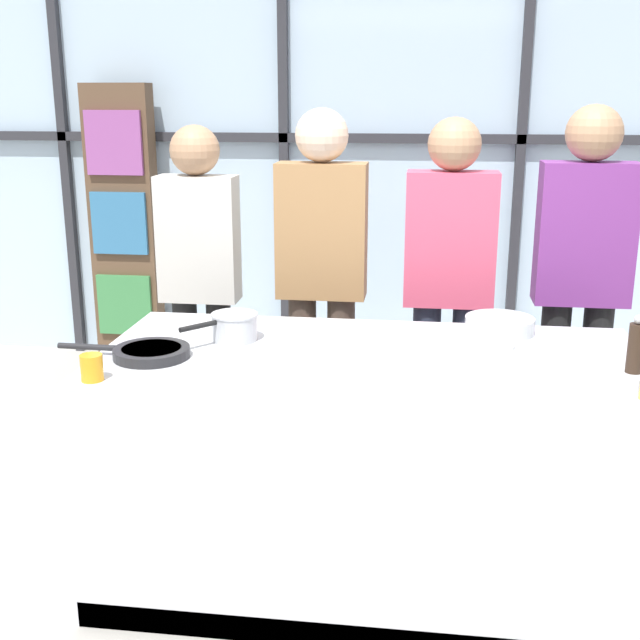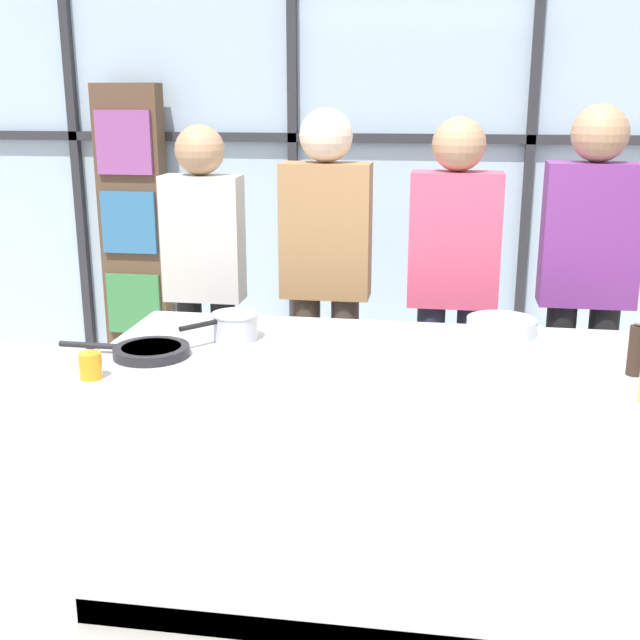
# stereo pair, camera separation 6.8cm
# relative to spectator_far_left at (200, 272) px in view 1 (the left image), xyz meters

# --- Properties ---
(ground_plane) EXTENTS (18.00, 18.00, 0.00)m
(ground_plane) POSITION_rel_spectator_far_left_xyz_m (0.90, -0.93, -0.98)
(ground_plane) COLOR #ADA89E
(back_window_wall) EXTENTS (6.40, 0.10, 2.80)m
(back_window_wall) POSITION_rel_spectator_far_left_xyz_m (0.90, 1.68, 0.42)
(back_window_wall) COLOR silver
(back_window_wall) RESTS_ON ground_plane
(bookshelf) EXTENTS (0.45, 0.19, 1.89)m
(bookshelf) POSITION_rel_spectator_far_left_xyz_m (-0.96, 1.50, -0.03)
(bookshelf) COLOR brown
(bookshelf) RESTS_ON ground_plane
(demo_island) EXTENTS (2.00, 0.97, 0.89)m
(demo_island) POSITION_rel_spectator_far_left_xyz_m (0.90, -0.93, -0.53)
(demo_island) COLOR silver
(demo_island) RESTS_ON ground_plane
(spectator_far_left) EXTENTS (0.38, 0.24, 1.68)m
(spectator_far_left) POSITION_rel_spectator_far_left_xyz_m (0.00, 0.00, 0.00)
(spectator_far_left) COLOR black
(spectator_far_left) RESTS_ON ground_plane
(spectator_center_left) EXTENTS (0.42, 0.25, 1.76)m
(spectator_center_left) POSITION_rel_spectator_far_left_xyz_m (0.60, 0.00, 0.03)
(spectator_center_left) COLOR #47382D
(spectator_center_left) RESTS_ON ground_plane
(spectator_center_right) EXTENTS (0.41, 0.24, 1.72)m
(spectator_center_right) POSITION_rel_spectator_far_left_xyz_m (1.20, -0.00, 0.01)
(spectator_center_right) COLOR #232838
(spectator_center_right) RESTS_ON ground_plane
(spectator_far_right) EXTENTS (0.42, 0.25, 1.78)m
(spectator_far_right) POSITION_rel_spectator_far_left_xyz_m (1.80, 0.00, 0.05)
(spectator_far_right) COLOR black
(spectator_far_right) RESTS_ON ground_plane
(frying_pan) EXTENTS (0.50, 0.28, 0.04)m
(frying_pan) POSITION_rel_spectator_far_left_xyz_m (0.11, -1.05, -0.07)
(frying_pan) COLOR #232326
(frying_pan) RESTS_ON demo_island
(saucepan) EXTENTS (0.26, 0.28, 0.11)m
(saucepan) POSITION_rel_spectator_far_left_xyz_m (0.36, -0.80, -0.03)
(saucepan) COLOR silver
(saucepan) RESTS_ON demo_island
(white_plate) EXTENTS (0.24, 0.24, 0.01)m
(white_plate) POSITION_rel_spectator_far_left_xyz_m (1.32, -0.76, -0.08)
(white_plate) COLOR white
(white_plate) RESTS_ON demo_island
(mixing_bowl) EXTENTS (0.28, 0.28, 0.06)m
(mixing_bowl) POSITION_rel_spectator_far_left_xyz_m (1.39, -0.56, -0.05)
(mixing_bowl) COLOR silver
(mixing_bowl) RESTS_ON demo_island
(pepper_grinder) EXTENTS (0.05, 0.05, 0.21)m
(pepper_grinder) POSITION_rel_spectator_far_left_xyz_m (1.81, -0.99, 0.01)
(pepper_grinder) COLOR #332319
(pepper_grinder) RESTS_ON demo_island
(juice_glass_near) EXTENTS (0.08, 0.08, 0.09)m
(juice_glass_near) POSITION_rel_spectator_far_left_xyz_m (-0.00, -1.31, -0.04)
(juice_glass_near) COLOR orange
(juice_glass_near) RESTS_ON demo_island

